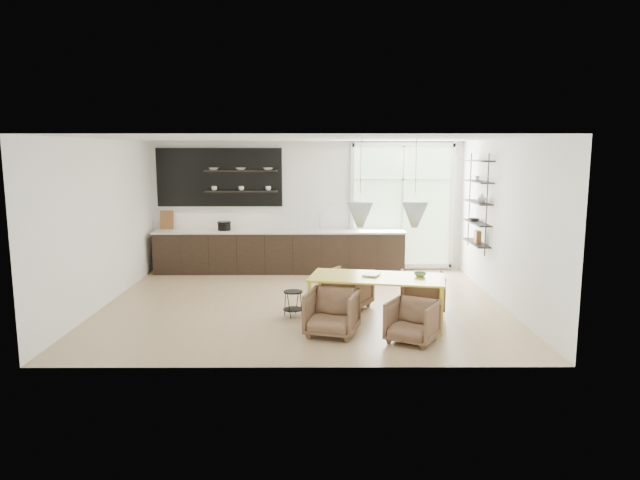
% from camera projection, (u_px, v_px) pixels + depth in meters
% --- Properties ---
extents(room, '(7.02, 6.01, 2.91)m').
position_uv_depth(room, '(335.00, 215.00, 11.00)').
color(room, tan).
rests_on(room, ground).
extents(kitchen_run, '(5.54, 0.69, 2.75)m').
position_uv_depth(kitchen_run, '(276.00, 246.00, 12.70)').
color(kitchen_run, black).
rests_on(kitchen_run, ground).
extents(right_shelving, '(0.26, 1.22, 1.90)m').
position_uv_depth(right_shelving, '(478.00, 205.00, 11.05)').
color(right_shelving, black).
rests_on(right_shelving, ground).
extents(dining_table, '(2.22, 1.32, 0.76)m').
position_uv_depth(dining_table, '(377.00, 280.00, 8.88)').
color(dining_table, gold).
rests_on(dining_table, ground).
extents(armchair_back_left, '(1.00, 1.00, 0.67)m').
position_uv_depth(armchair_back_left, '(347.00, 289.00, 9.82)').
color(armchair_back_left, brown).
rests_on(armchair_back_left, ground).
extents(armchair_back_right, '(0.81, 0.83, 0.67)m').
position_uv_depth(armchair_back_right, '(422.00, 291.00, 9.65)').
color(armchair_back_right, brown).
rests_on(armchair_back_right, ground).
extents(armchair_front_left, '(0.89, 0.91, 0.68)m').
position_uv_depth(armchair_front_left, '(332.00, 313.00, 8.39)').
color(armchair_front_left, brown).
rests_on(armchair_front_left, ground).
extents(armchair_front_right, '(0.89, 0.90, 0.60)m').
position_uv_depth(armchair_front_right, '(412.00, 321.00, 8.09)').
color(armchair_front_right, brown).
rests_on(armchair_front_right, ground).
extents(wire_stool, '(0.33, 0.33, 0.42)m').
position_uv_depth(wire_stool, '(293.00, 300.00, 9.34)').
color(wire_stool, black).
rests_on(wire_stool, ground).
extents(table_book, '(0.33, 0.38, 0.03)m').
position_uv_depth(table_book, '(364.00, 274.00, 9.00)').
color(table_book, white).
rests_on(table_book, dining_table).
extents(table_bowl, '(0.22, 0.22, 0.06)m').
position_uv_depth(table_bowl, '(420.00, 275.00, 8.88)').
color(table_bowl, '#57814B').
rests_on(table_bowl, dining_table).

